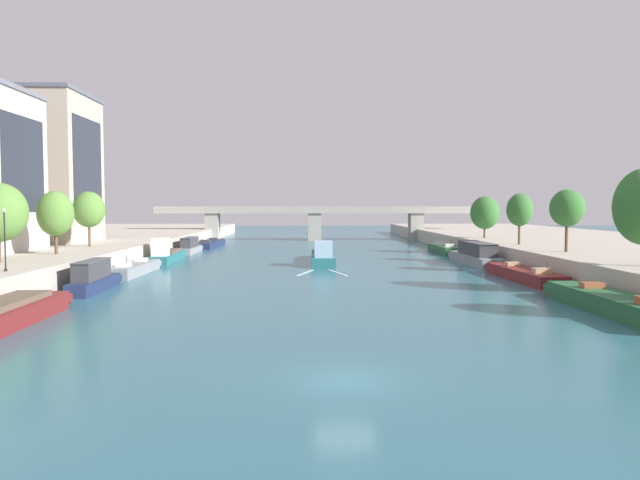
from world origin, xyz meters
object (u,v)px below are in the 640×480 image
barge_midriver (323,256)px  moored_boat_right_upstream (523,274)px  moored_boat_left_downstream (94,278)px  moored_boat_left_gap_after (190,246)px  tree_right_past_mid (520,210)px  moored_boat_left_lone (134,268)px  tree_right_third (485,213)px  moored_boat_right_far (475,255)px  tree_right_distant (567,208)px  moored_boat_left_far (210,244)px  lamppost_left_bank (5,237)px  moored_boat_right_near (443,249)px  moored_boat_right_downstream (613,303)px  bridge_far (315,218)px  tree_left_past_mid (89,210)px  moored_boat_left_second (167,254)px  tree_left_nearest (55,214)px

barge_midriver → moored_boat_right_upstream: bearing=-43.8°
moored_boat_left_downstream → moored_boat_left_gap_after: moored_boat_left_downstream is taller
moored_boat_left_gap_after → tree_right_past_mid: size_ratio=1.69×
moored_boat_left_lone → tree_right_third: size_ratio=1.99×
moored_boat_right_far → tree_right_distant: tree_right_distant is taller
moored_boat_right_upstream → tree_right_distant: 9.88m
moored_boat_left_far → lamppost_left_bank: bearing=-94.1°
moored_boat_left_gap_after → moored_boat_left_far: size_ratio=0.64×
moored_boat_right_near → moored_boat_right_downstream: bearing=-90.4°
tree_right_distant → bridge_far: tree_right_distant is taller
moored_boat_right_upstream → tree_right_past_mid: bearing=71.4°
moored_boat_right_upstream → moored_boat_left_far: bearing=128.1°
moored_boat_left_lone → moored_boat_right_upstream: (39.94, -6.29, 0.00)m
moored_boat_right_upstream → tree_right_distant: size_ratio=2.21×
barge_midriver → tree_left_past_mid: size_ratio=2.59×
moored_boat_right_downstream → moored_boat_right_near: bearing=89.6°
moored_boat_left_lone → tree_right_third: (45.66, 25.18, 5.72)m
tree_left_past_mid → tree_right_distant: tree_right_distant is taller
moored_boat_left_second → tree_right_past_mid: size_ratio=2.14×
moored_boat_right_downstream → tree_right_third: size_ratio=2.46×
moored_boat_right_downstream → moored_boat_right_upstream: size_ratio=1.07×
tree_right_third → lamppost_left_bank: size_ratio=1.37×
moored_boat_right_near → tree_left_nearest: (-46.43, -31.12, 5.91)m
moored_boat_left_downstream → lamppost_left_bank: lamppost_left_bank is taller
moored_boat_left_lone → lamppost_left_bank: lamppost_left_bank is taller
moored_boat_left_second → tree_left_past_mid: size_ratio=2.10×
barge_midriver → moored_boat_left_far: bearing=122.3°
tree_left_past_mid → moored_boat_left_far: bearing=77.2°
moored_boat_left_second → moored_boat_right_far: bearing=-5.8°
moored_boat_left_downstream → moored_boat_left_gap_after: bearing=89.9°
moored_boat_left_lone → tree_left_past_mid: bearing=135.9°
moored_boat_left_gap_after → tree_right_third: (45.34, -3.19, 5.28)m
moored_boat_left_second → moored_boat_right_upstream: bearing=-27.0°
barge_midriver → tree_left_past_mid: (-28.04, -5.05, 5.98)m
moored_boat_right_near → lamppost_left_bank: (-43.51, -46.69, 4.38)m
moored_boat_right_upstream → moored_boat_right_far: size_ratio=0.97×
moored_boat_left_second → tree_right_third: (45.53, 11.21, 5.36)m
barge_midriver → moored_boat_left_second: bearing=175.1°
moored_boat_right_near → tree_right_past_mid: bearing=-71.8°
moored_boat_left_lone → moored_boat_right_downstream: bearing=-31.2°
barge_midriver → moored_boat_left_downstream: bearing=-129.3°
moored_boat_right_downstream → tree_right_past_mid: bearing=80.1°
moored_boat_left_lone → moored_boat_left_downstream: bearing=-88.8°
moored_boat_left_second → bridge_far: bridge_far is taller
moored_boat_right_downstream → tree_right_distant: (6.52, 21.94, 6.40)m
lamppost_left_bank → bridge_far: (23.87, 82.02, -0.26)m
barge_midriver → tree_left_nearest: tree_left_nearest is taller
tree_left_nearest → moored_boat_left_second: bearing=69.5°
tree_right_past_mid → bridge_far: bearing=115.7°
moored_boat_left_gap_after → moored_boat_right_upstream: (39.63, -34.66, -0.44)m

